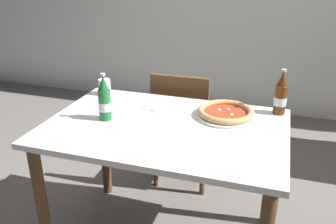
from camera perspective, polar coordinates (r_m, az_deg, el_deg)
dining_table_main at (r=1.84m, az=-0.48°, el=-5.31°), size 1.20×0.80×0.75m
chair_behind_table at (r=2.44m, az=2.44°, el=-1.74°), size 0.40×0.40×0.85m
pizza_margherita_near at (r=1.90m, az=9.24°, el=-0.12°), size 0.32×0.32×0.04m
beer_bottle_left at (r=1.97m, az=17.65°, el=2.56°), size 0.07×0.07×0.25m
beer_bottle_center at (r=1.84m, az=-10.15°, el=1.84°), size 0.07×0.07×0.25m
napkin_with_cutlery at (r=2.03m, az=-1.94°, el=1.22°), size 0.21×0.21×0.01m
paper_cup at (r=2.21m, az=-10.13°, el=3.99°), size 0.07×0.07×0.09m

